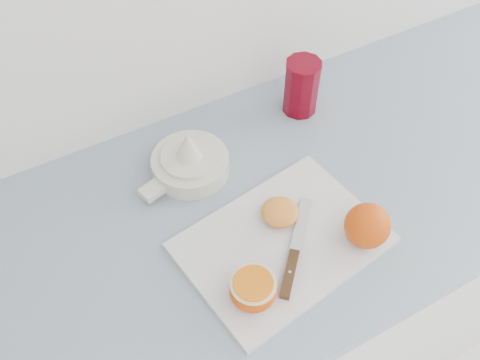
# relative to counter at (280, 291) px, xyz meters

# --- Properties ---
(counter) EXTENTS (2.54, 0.64, 0.89)m
(counter) POSITION_rel_counter_xyz_m (0.00, 0.00, 0.00)
(counter) COLOR white
(counter) RESTS_ON ground
(cutting_board) EXTENTS (0.39, 0.30, 0.01)m
(cutting_board) POSITION_rel_counter_xyz_m (-0.09, -0.10, 0.45)
(cutting_board) COLOR silver
(cutting_board) RESTS_ON counter
(whole_orange) EXTENTS (0.08, 0.08, 0.08)m
(whole_orange) POSITION_rel_counter_xyz_m (0.04, -0.17, 0.50)
(whole_orange) COLOR #F95008
(whole_orange) RESTS_ON cutting_board
(half_orange) EXTENTS (0.08, 0.08, 0.05)m
(half_orange) POSITION_rel_counter_xyz_m (-0.19, -0.17, 0.48)
(half_orange) COLOR #F95008
(half_orange) RESTS_ON cutting_board
(squeezed_shell) EXTENTS (0.07, 0.07, 0.03)m
(squeezed_shell) POSITION_rel_counter_xyz_m (-0.07, -0.06, 0.47)
(squeezed_shell) COLOR orange
(squeezed_shell) RESTS_ON cutting_board
(paring_knife) EXTENTS (0.16, 0.17, 0.01)m
(paring_knife) POSITION_rel_counter_xyz_m (-0.10, -0.16, 0.46)
(paring_knife) COLOR #442912
(paring_knife) RESTS_ON cutting_board
(citrus_juicer) EXTENTS (0.20, 0.16, 0.10)m
(citrus_juicer) POSITION_rel_counter_xyz_m (-0.16, 0.14, 0.47)
(citrus_juicer) COLOR white
(citrus_juicer) RESTS_ON counter
(red_tumbler) EXTENTS (0.08, 0.08, 0.13)m
(red_tumbler) POSITION_rel_counter_xyz_m (0.13, 0.18, 0.50)
(red_tumbler) COLOR maroon
(red_tumbler) RESTS_ON counter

